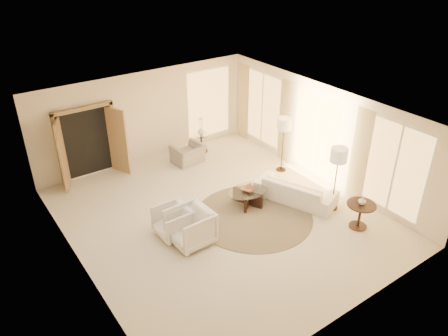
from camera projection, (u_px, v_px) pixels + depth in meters
room at (220, 168)px, 10.44m from camera, size 7.04×8.04×2.83m
windows_right at (318, 134)px, 12.28m from camera, size 0.10×6.40×2.40m
window_back_corner at (209, 103)px, 14.46m from camera, size 1.70×0.10×2.40m
curtains_right at (295, 126)px, 12.93m from camera, size 0.06×5.20×2.60m
french_doors at (88, 144)px, 12.38m from camera, size 1.95×0.66×2.16m
area_rug at (254, 216)px, 11.12m from camera, size 3.23×3.23×0.01m
sofa at (296, 190)px, 11.63m from camera, size 1.58×2.30×0.63m
armchair_left at (173, 220)px, 10.27m from camera, size 0.75×0.80×0.81m
armchair_right at (190, 225)px, 9.98m from camera, size 0.89×0.95×0.94m
accent_chair at (188, 151)px, 13.49m from camera, size 0.97×0.69×0.80m
coffee_table at (248, 196)px, 11.48m from camera, size 1.36×1.36×0.43m
end_table at (360, 211)px, 10.52m from camera, size 0.70×0.70×0.66m
side_table at (201, 141)px, 14.19m from camera, size 0.53×0.53×0.61m
floor_lamp_near at (284, 126)px, 12.56m from camera, size 0.41×0.41×1.69m
floor_lamp_far at (339, 158)px, 10.73m from camera, size 0.42×0.42×1.75m
bowl at (248, 189)px, 11.39m from camera, size 0.40×0.40×0.08m
end_vase at (362, 201)px, 10.37m from camera, size 0.19×0.19×0.19m
side_vase at (201, 131)px, 14.02m from camera, size 0.28×0.28×0.23m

